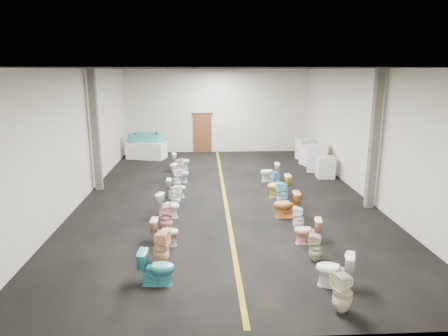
{
  "coord_description": "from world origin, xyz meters",
  "views": [
    {
      "loc": [
        -0.72,
        -13.89,
        4.47
      ],
      "look_at": [
        0.03,
        1.0,
        0.78
      ],
      "focal_mm": 32.0,
      "sensor_mm": 36.0,
      "label": 1
    }
  ],
  "objects": [
    {
      "name": "toilet_left_7",
      "position": [
        -1.8,
        0.84,
        0.4
      ],
      "size": [
        0.47,
        0.46,
        0.8
      ],
      "primitive_type": "imported",
      "rotation": [
        0.0,
        0.0,
        1.91
      ],
      "color": "silver",
      "rests_on": "floor"
    },
    {
      "name": "ceiling",
      "position": [
        0.0,
        0.0,
        4.5
      ],
      "size": [
        16.0,
        16.0,
        0.0
      ],
      "primitive_type": "plane",
      "rotation": [
        3.14,
        0.0,
        0.0
      ],
      "color": "black",
      "rests_on": "ground"
    },
    {
      "name": "back_door",
      "position": [
        -0.8,
        7.94,
        1.05
      ],
      "size": [
        1.0,
        0.1,
        2.1
      ],
      "primitive_type": "cube",
      "color": "#562D19",
      "rests_on": "floor"
    },
    {
      "name": "wall_back",
      "position": [
        0.0,
        8.0,
        2.25
      ],
      "size": [
        10.0,
        0.0,
        10.0
      ],
      "primitive_type": "plane",
      "rotation": [
        1.57,
        0.0,
        0.0
      ],
      "color": "beige",
      "rests_on": "ground"
    },
    {
      "name": "toilet_right_7",
      "position": [
        1.93,
        -0.32,
        0.42
      ],
      "size": [
        0.82,
        0.47,
        0.83
      ],
      "primitive_type": "imported",
      "rotation": [
        0.0,
        0.0,
        -1.56
      ],
      "color": "#E2CB56",
      "rests_on": "floor"
    },
    {
      "name": "toilet_left_4",
      "position": [
        -1.85,
        -2.11,
        0.37
      ],
      "size": [
        0.83,
        0.64,
        0.75
      ],
      "primitive_type": "imported",
      "rotation": [
        0.0,
        0.0,
        1.23
      ],
      "color": "silver",
      "rests_on": "floor"
    },
    {
      "name": "toilet_left_9",
      "position": [
        -1.82,
        2.83,
        0.38
      ],
      "size": [
        0.41,
        0.4,
        0.77
      ],
      "primitive_type": "imported",
      "rotation": [
        0.0,
        0.0,
        1.38
      ],
      "color": "silver",
      "rests_on": "floor"
    },
    {
      "name": "toilet_right_9",
      "position": [
        1.94,
        1.76,
        0.39
      ],
      "size": [
        0.79,
        0.48,
        0.79
      ],
      "primitive_type": "imported",
      "rotation": [
        0.0,
        0.0,
        -1.63
      ],
      "color": "white",
      "rests_on": "floor"
    },
    {
      "name": "appliance_crate_b",
      "position": [
        4.4,
        3.38,
        0.59
      ],
      "size": [
        1.12,
        1.12,
        1.18
      ],
      "primitive_type": "cube",
      "rotation": [
        0.0,
        0.0,
        -0.4
      ],
      "color": "silver",
      "rests_on": "floor"
    },
    {
      "name": "toilet_left_10",
      "position": [
        -1.79,
        3.89,
        0.4
      ],
      "size": [
        0.85,
        0.58,
        0.8
      ],
      "primitive_type": "imported",
      "rotation": [
        0.0,
        0.0,
        1.76
      ],
      "color": "white",
      "rests_on": "floor"
    },
    {
      "name": "wall_front",
      "position": [
        0.0,
        -8.0,
        2.25
      ],
      "size": [
        10.0,
        0.0,
        10.0
      ],
      "primitive_type": "plane",
      "rotation": [
        -1.57,
        0.0,
        0.0
      ],
      "color": "beige",
      "rests_on": "ground"
    },
    {
      "name": "toilet_left_0",
      "position": [
        -1.75,
        -6.14,
        0.39
      ],
      "size": [
        0.79,
        0.49,
        0.77
      ],
      "primitive_type": "imported",
      "rotation": [
        0.0,
        0.0,
        1.49
      ],
      "color": "teal",
      "rests_on": "floor"
    },
    {
      "name": "toilet_left_6",
      "position": [
        -1.73,
        -0.16,
        0.35
      ],
      "size": [
        0.68,
        0.39,
        0.7
      ],
      "primitive_type": "imported",
      "rotation": [
        0.0,
        0.0,
        1.57
      ],
      "color": "silver",
      "rests_on": "floor"
    },
    {
      "name": "toilet_right_2",
      "position": [
        1.9,
        -5.28,
        0.36
      ],
      "size": [
        0.42,
        0.42,
        0.71
      ],
      "primitive_type": "imported",
      "rotation": [
        0.0,
        0.0,
        -1.96
      ],
      "color": "beige",
      "rests_on": "floor"
    },
    {
      "name": "wall_right",
      "position": [
        5.0,
        0.0,
        2.25
      ],
      "size": [
        0.0,
        16.0,
        16.0
      ],
      "primitive_type": "plane",
      "rotation": [
        1.57,
        0.0,
        -1.57
      ],
      "color": "beige",
      "rests_on": "ground"
    },
    {
      "name": "aisle_stripe",
      "position": [
        0.0,
        0.0,
        0.0
      ],
      "size": [
        0.12,
        15.6,
        0.01
      ],
      "primitive_type": "cube",
      "color": "olive",
      "rests_on": "floor"
    },
    {
      "name": "toilet_right_1",
      "position": [
        1.98,
        -6.43,
        0.39
      ],
      "size": [
        0.88,
        0.69,
        0.79
      ],
      "primitive_type": "imported",
      "rotation": [
        0.0,
        0.0,
        -1.93
      ],
      "color": "white",
      "rests_on": "floor"
    },
    {
      "name": "toilet_right_0",
      "position": [
        1.83,
        -7.35,
        0.42
      ],
      "size": [
        0.5,
        0.49,
        0.83
      ],
      "primitive_type": "imported",
      "rotation": [
        0.0,
        0.0,
        -1.19
      ],
      "color": "beige",
      "rests_on": "floor"
    },
    {
      "name": "floor",
      "position": [
        0.0,
        0.0,
        0.0
      ],
      "size": [
        16.0,
        16.0,
        0.0
      ],
      "primitive_type": "plane",
      "color": "black",
      "rests_on": "ground"
    },
    {
      "name": "toilet_left_5",
      "position": [
        -1.7,
        -1.1,
        0.36
      ],
      "size": [
        0.41,
        0.4,
        0.73
      ],
      "primitive_type": "imported",
      "rotation": [
        0.0,
        0.0,
        1.3
      ],
      "color": "white",
      "rests_on": "floor"
    },
    {
      "name": "column_right",
      "position": [
        4.75,
        -1.5,
        2.25
      ],
      "size": [
        0.25,
        0.25,
        4.5
      ],
      "primitive_type": "cube",
      "color": "#59544C",
      "rests_on": "floor"
    },
    {
      "name": "toilet_left_8",
      "position": [
        -1.7,
        1.87,
        0.37
      ],
      "size": [
        0.83,
        0.65,
        0.75
      ],
      "primitive_type": "imported",
      "rotation": [
        0.0,
        0.0,
        1.21
      ],
      "color": "silver",
      "rests_on": "floor"
    },
    {
      "name": "bathtub",
      "position": [
        -3.69,
        6.44,
        1.07
      ],
      "size": [
        1.86,
        0.7,
        0.55
      ],
      "rotation": [
        0.0,
        0.0,
        -0.03
      ],
      "color": "teal",
      "rests_on": "display_table"
    },
    {
      "name": "appliance_crate_d",
      "position": [
        4.4,
        5.84,
        0.51
      ],
      "size": [
        0.86,
        0.86,
        1.03
      ],
      "primitive_type": "cube",
      "rotation": [
        0.0,
        0.0,
        0.23
      ],
      "color": "beige",
      "rests_on": "floor"
    },
    {
      "name": "toilet_left_3",
      "position": [
        -1.82,
        -3.24,
        0.4
      ],
      "size": [
        0.4,
        0.39,
        0.8
      ],
      "primitive_type": "imported",
      "rotation": [
        0.0,
        0.0,
        1.66
      ],
      "color": "pink",
      "rests_on": "floor"
    },
    {
      "name": "toilet_left_1",
      "position": [
        -1.75,
        -5.25,
        0.42
      ],
      "size": [
        0.48,
        0.47,
        0.84
      ],
      "primitive_type": "imported",
      "rotation": [
        0.0,
        0.0,
        1.29
      ],
      "color": "#EFB78A",
      "rests_on": "floor"
    },
    {
      "name": "display_table",
      "position": [
        -3.69,
        6.44,
        0.43
      ],
      "size": [
        2.1,
        1.43,
        0.85
      ],
      "primitive_type": "cube",
      "rotation": [
        0.0,
        0.0,
        -0.26
      ],
      "color": "white",
      "rests_on": "floor"
    },
    {
      "name": "column_left",
      "position": [
        -4.75,
        1.0,
        2.25
      ],
      "size": [
        0.25,
        0.25,
        4.5
      ],
      "primitive_type": "cube",
      "color": "#59544C",
      "rests_on": "floor"
    },
    {
      "name": "toilet_left_2",
      "position": [
        -1.76,
        -4.18,
        0.37
      ],
      "size": [
        0.74,
        0.45,
        0.73
      ],
      "primitive_type": "imported",
      "rotation": [
        0.0,
        0.0,
        1.5
      ],
      "color": "#DFA283",
      "rests_on": "floor"
    },
    {
      "name": "appliance_crate_c",
      "position": [
        4.4,
        4.58,
        0.47
      ],
      "size": [
        1.05,
        1.05,
        0.93
      ],
      "primitive_type": "cube",
      "rotation": [
        0.0,
        0.0,
        0.33
      ],
      "color": "silver",
      "rests_on": "floor"
    },
    {
      "name": "toilet_right_6",
      "position": [
        1.87,
        -1.29,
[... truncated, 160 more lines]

